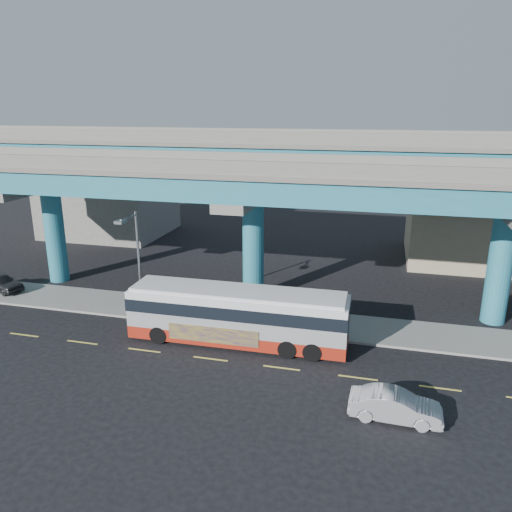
% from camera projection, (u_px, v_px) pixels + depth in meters
% --- Properties ---
extents(ground, '(120.00, 120.00, 0.00)m').
position_uv_depth(ground, '(212.00, 356.00, 27.78)').
color(ground, black).
rests_on(ground, ground).
extents(sidewalk, '(70.00, 4.00, 0.15)m').
position_uv_depth(sidewalk, '(240.00, 316.00, 32.86)').
color(sidewalk, gray).
rests_on(sidewalk, ground).
extents(lane_markings, '(58.00, 0.12, 0.01)m').
position_uv_depth(lane_markings, '(211.00, 359.00, 27.50)').
color(lane_markings, '#D8C64C').
rests_on(lane_markings, ground).
extents(viaduct, '(52.00, 12.40, 11.70)m').
position_uv_depth(viaduct, '(254.00, 171.00, 33.57)').
color(viaduct, '#21747F').
rests_on(viaduct, ground).
extents(building_beige, '(14.00, 10.23, 7.00)m').
position_uv_depth(building_beige, '(492.00, 223.00, 43.77)').
color(building_beige, tan).
rests_on(building_beige, ground).
extents(building_concrete, '(12.00, 10.00, 9.00)m').
position_uv_depth(building_concrete, '(109.00, 192.00, 53.49)').
color(building_concrete, gray).
rests_on(building_concrete, ground).
extents(transit_bus, '(12.88, 2.94, 3.29)m').
position_uv_depth(transit_bus, '(238.00, 314.00, 28.94)').
color(transit_bus, '#9E2213').
rests_on(transit_bus, ground).
extents(sedan, '(1.66, 4.14, 1.34)m').
position_uv_depth(sedan, '(395.00, 406.00, 22.05)').
color(sedan, '#A5A4A9').
rests_on(sedan, ground).
extents(parked_car, '(3.33, 4.54, 1.30)m').
position_uv_depth(parked_car, '(1.00, 282.00, 37.07)').
color(parked_car, '#292A2E').
rests_on(parked_car, sidewalk).
extents(street_lamp, '(0.50, 2.31, 6.95)m').
position_uv_depth(street_lamp, '(134.00, 251.00, 31.11)').
color(street_lamp, gray).
rests_on(street_lamp, sidewalk).
extents(stop_sign, '(0.78, 0.34, 2.76)m').
position_uv_depth(stop_sign, '(256.00, 296.00, 30.69)').
color(stop_sign, gray).
rests_on(stop_sign, sidewalk).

